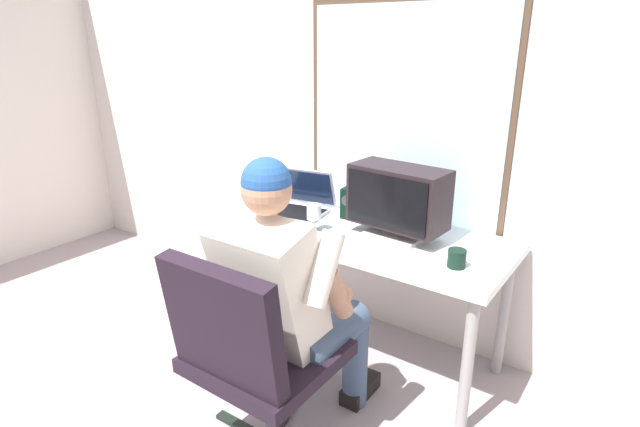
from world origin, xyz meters
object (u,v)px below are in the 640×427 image
object	(u,v)px
laptop	(301,200)
desk_speaker	(350,203)
desk	(355,241)
coffee_mug	(457,258)
office_chair	(249,349)
crt_monitor	(398,198)
wine_glass	(314,213)
person_seated	(289,294)

from	to	relation	value
laptop	desk_speaker	distance (m)	0.30
desk	coffee_mug	world-z (taller)	coffee_mug
desk	laptop	distance (m)	0.43
office_chair	coffee_mug	distance (m)	0.96
office_chair	coffee_mug	bearing A→B (deg)	56.89
laptop	desk	bearing A→B (deg)	-8.83
office_chair	crt_monitor	xyz separation A→B (m)	(0.13, 0.95, 0.39)
crt_monitor	wine_glass	xyz separation A→B (m)	(-0.38, -0.18, -0.10)
crt_monitor	wine_glass	bearing A→B (deg)	-154.23
desk	office_chair	distance (m)	0.93
laptop	coffee_mug	world-z (taller)	laptop
person_seated	coffee_mug	xyz separation A→B (m)	(0.51, 0.52, 0.10)
crt_monitor	coffee_mug	bearing A→B (deg)	-24.27
coffee_mug	crt_monitor	bearing A→B (deg)	155.73
desk	coffee_mug	xyz separation A→B (m)	(0.60, -0.14, 0.11)
coffee_mug	person_seated	bearing A→B (deg)	-134.42
person_seated	desk_speaker	world-z (taller)	person_seated
desk	coffee_mug	distance (m)	0.63
laptop	desk_speaker	world-z (taller)	laptop
crt_monitor	desk_speaker	bearing A→B (deg)	165.15
crt_monitor	coffee_mug	xyz separation A→B (m)	(0.38, -0.17, -0.16)
laptop	coffee_mug	bearing A→B (deg)	-11.48
crt_monitor	wine_glass	distance (m)	0.43
coffee_mug	desk	bearing A→B (deg)	166.77
office_chair	desk_speaker	xyz separation A→B (m)	(-0.20, 1.04, 0.27)
laptop	desk_speaker	bearing A→B (deg)	10.53
desk_speaker	office_chair	bearing A→B (deg)	-78.88
desk_speaker	coffee_mug	distance (m)	0.76
crt_monitor	laptop	world-z (taller)	crt_monitor
desk	laptop	bearing A→B (deg)	171.17
crt_monitor	wine_glass	size ratio (longest dim) A/B	3.42
office_chair	coffee_mug	world-z (taller)	office_chair
wine_glass	desk_speaker	size ratio (longest dim) A/B	0.84
crt_monitor	desk_speaker	size ratio (longest dim) A/B	2.88
desk_speaker	wine_glass	bearing A→B (deg)	-99.23
desk	person_seated	bearing A→B (deg)	-82.21
office_chair	coffee_mug	size ratio (longest dim) A/B	11.76
crt_monitor	person_seated	bearing A→B (deg)	-100.91
crt_monitor	laptop	size ratio (longest dim) A/B	1.28
office_chair	laptop	world-z (taller)	laptop
laptop	coffee_mug	xyz separation A→B (m)	(1.01, -0.20, -0.02)
person_seated	coffee_mug	bearing A→B (deg)	45.58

